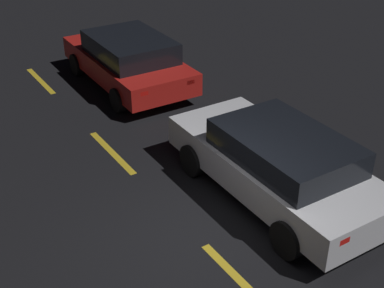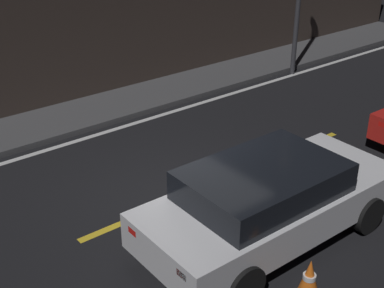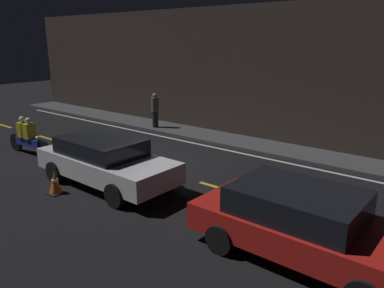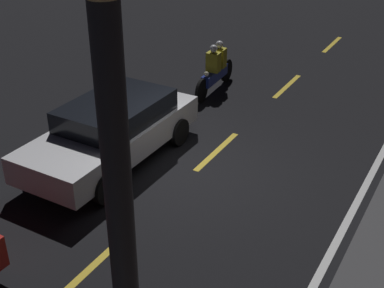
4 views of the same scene
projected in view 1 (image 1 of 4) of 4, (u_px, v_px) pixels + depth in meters
ground_plane at (205, 246)px, 8.62m from camera, size 56.00×56.00×0.00m
lane_dash_c at (243, 283)px, 7.89m from camera, size 2.00×0.14×0.01m
lane_dash_d at (112, 152)px, 11.17m from camera, size 2.00×0.14×0.01m
lane_dash_e at (41, 81)px, 14.46m from camera, size 2.00×0.14×0.01m
sedan_white at (277, 163)px, 9.42m from camera, size 4.47×1.96×1.37m
taxi_red at (128, 59)px, 13.84m from camera, size 4.38×2.08×1.37m
traffic_cone_near at (350, 175)px, 9.86m from camera, size 0.43×0.43×0.65m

